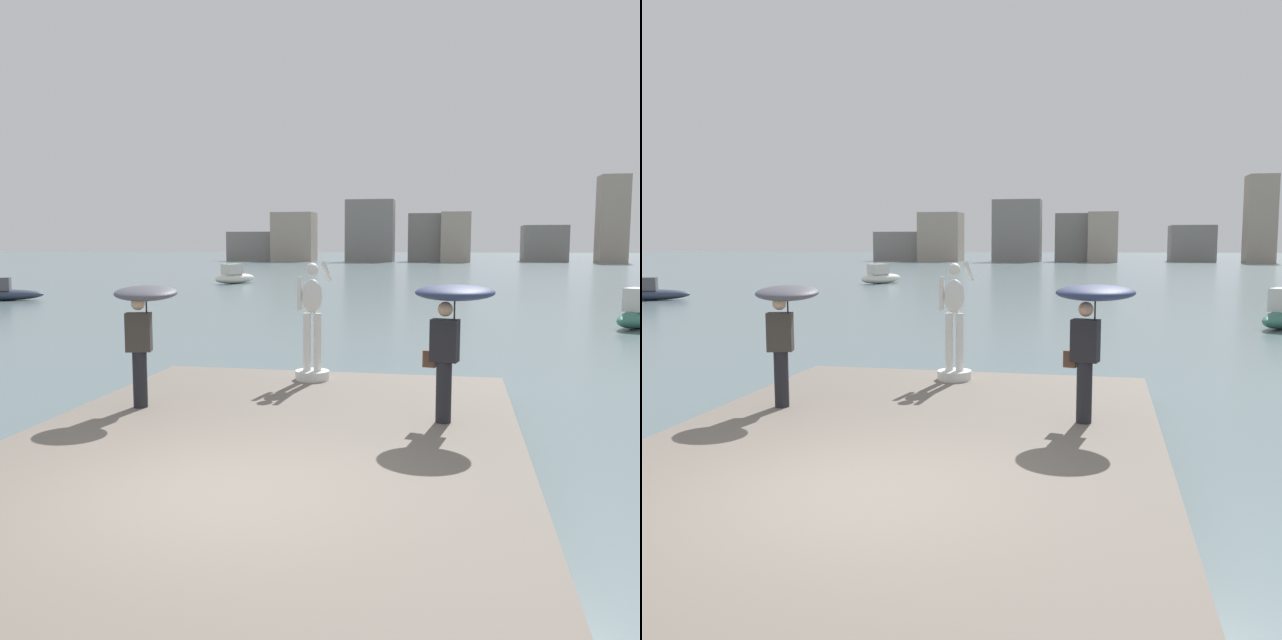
{
  "view_description": "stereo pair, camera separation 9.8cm",
  "coord_description": "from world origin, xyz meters",
  "views": [
    {
      "loc": [
        2.41,
        -6.42,
        2.93
      ],
      "look_at": [
        0.0,
        5.75,
        1.55
      ],
      "focal_mm": 38.35,
      "sensor_mm": 36.0,
      "label": 1
    },
    {
      "loc": [
        2.5,
        -6.4,
        2.93
      ],
      "look_at": [
        0.0,
        5.75,
        1.55
      ],
      "focal_mm": 38.35,
      "sensor_mm": 36.0,
      "label": 2
    }
  ],
  "objects": [
    {
      "name": "ground_plane",
      "position": [
        0.0,
        40.0,
        0.0
      ],
      "size": [
        400.0,
        400.0,
        0.0
      ],
      "primitive_type": "plane",
      "color": "slate"
    },
    {
      "name": "pier",
      "position": [
        0.0,
        1.89,
        0.2
      ],
      "size": [
        6.66,
        9.78,
        0.4
      ],
      "primitive_type": "cube",
      "color": "#70665B",
      "rests_on": "ground"
    },
    {
      "name": "statue_white_figure",
      "position": [
        -0.19,
        5.96,
        1.31
      ],
      "size": [
        0.65,
        0.88,
        2.22
      ],
      "color": "silver",
      "rests_on": "pier"
    },
    {
      "name": "onlooker_left",
      "position": [
        -2.3,
        3.33,
        1.87
      ],
      "size": [
        1.19,
        1.2,
        1.93
      ],
      "color": "black",
      "rests_on": "pier"
    },
    {
      "name": "onlooker_right",
      "position": [
        2.37,
        3.28,
        1.98
      ],
      "size": [
        1.34,
        1.34,
        1.98
      ],
      "color": "black",
      "rests_on": "pier"
    },
    {
      "name": "boat_near",
      "position": [
        8.79,
        19.2,
        0.47
      ],
      "size": [
        2.65,
        3.43,
        1.41
      ],
      "color": "#336B5B",
      "rests_on": "ground"
    },
    {
      "name": "boat_mid",
      "position": [
        -20.73,
        25.25,
        0.41
      ],
      "size": [
        3.89,
        2.58,
        1.2
      ],
      "color": "#2D384C",
      "rests_on": "ground"
    },
    {
      "name": "boat_far",
      "position": [
        -13.78,
        42.43,
        0.53
      ],
      "size": [
        2.61,
        4.54,
        1.46
      ],
      "color": "silver",
      "rests_on": "ground"
    },
    {
      "name": "distant_skyline",
      "position": [
        1.56,
        109.73,
        4.25
      ],
      "size": [
        78.94,
        13.08,
        13.77
      ],
      "color": "gray",
      "rests_on": "ground"
    }
  ]
}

